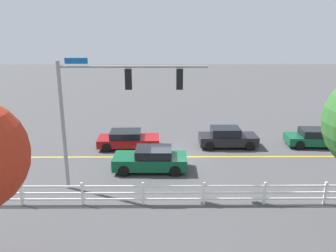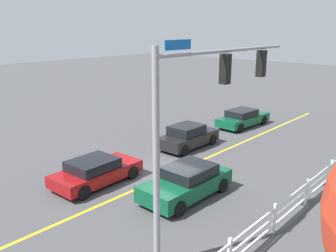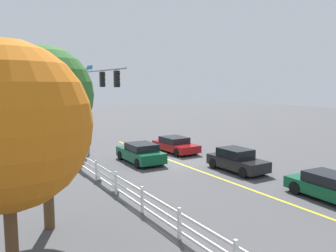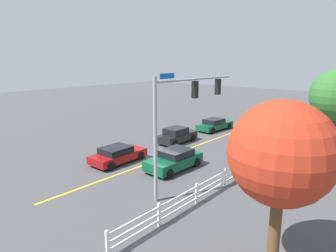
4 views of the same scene
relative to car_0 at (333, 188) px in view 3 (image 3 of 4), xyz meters
name	(u,v)px [view 3 (image 3 of 4)]	position (x,y,z in m)	size (l,w,h in m)	color
ground_plane	(175,162)	(10.59, 2.06, -0.63)	(120.00, 120.00, 0.00)	#444447
lane_center_stripe	(211,175)	(6.59, 2.06, -0.62)	(28.00, 0.16, 0.01)	gold
signal_assembly	(97,94)	(13.73, 6.52, 4.15)	(7.30, 0.38, 6.77)	gray
car_0	(333,188)	(0.00, 0.00, 0.00)	(4.64, 2.04, 1.27)	#0C4C2D
car_1	(237,160)	(6.49, 0.06, 0.06)	(4.07, 1.85, 1.42)	black
car_2	(141,153)	(11.72, 4.20, 0.05)	(4.32, 2.04, 1.37)	#0C4C2D
car_3	(175,145)	(13.50, 0.21, -0.01)	(4.32, 2.10, 1.23)	maroon
white_rail_fence	(105,176)	(7.59, 8.35, -0.02)	(26.10, 0.10, 1.15)	white
tree_1	(44,96)	(3.70, 12.07, 4.41)	(3.58, 3.58, 6.86)	brown
tree_2	(5,126)	(0.38, 13.73, 3.75)	(4.49, 4.49, 6.63)	brown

